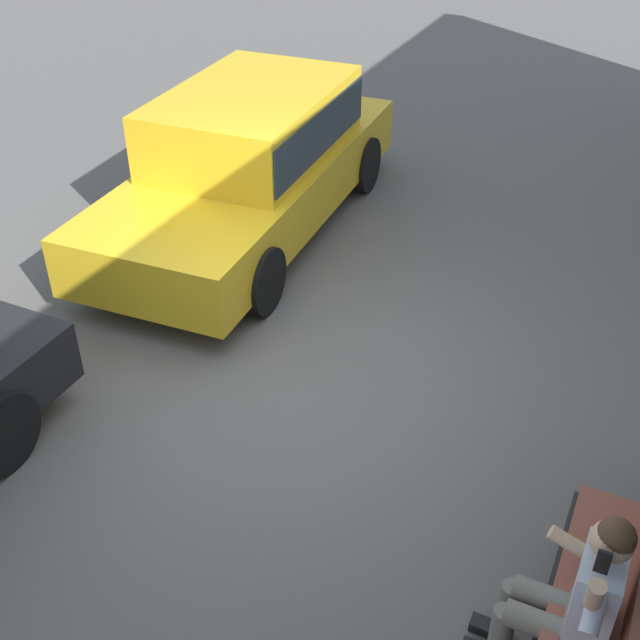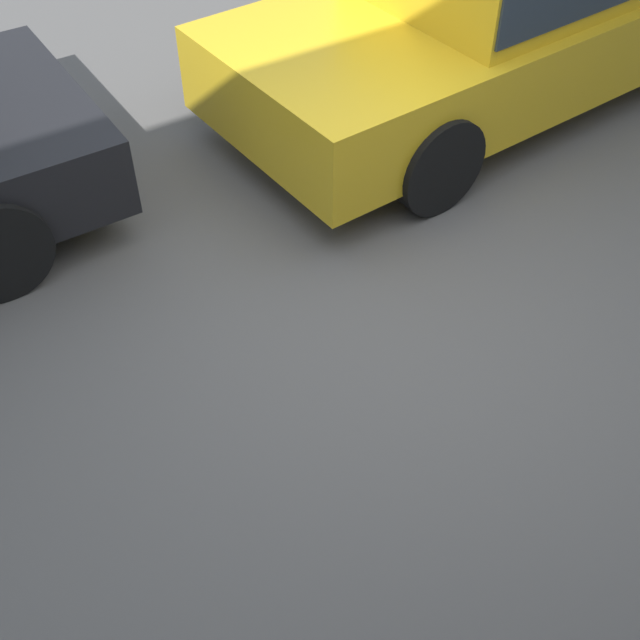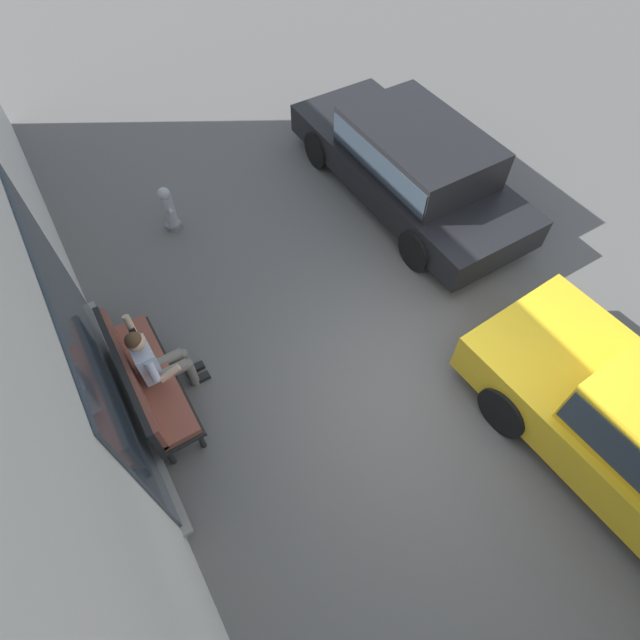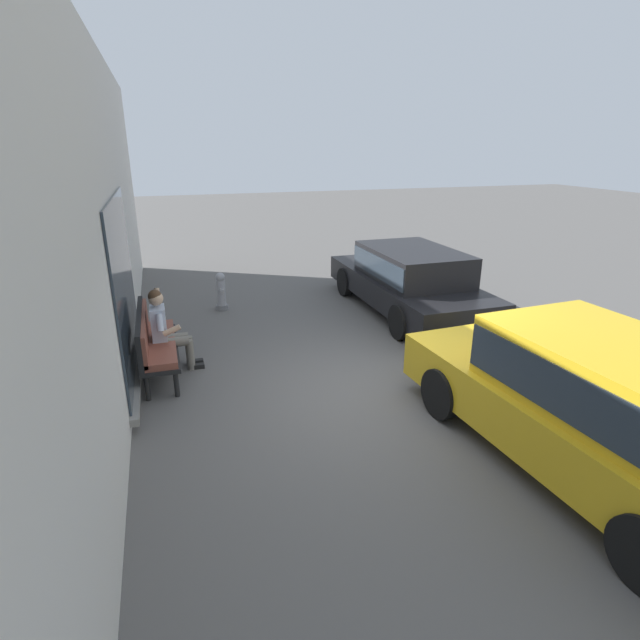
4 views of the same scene
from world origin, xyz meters
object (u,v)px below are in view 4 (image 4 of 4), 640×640
Objects in this scene: bench at (152,340)px; person_on_phone at (166,329)px; fire_hydrant at (221,292)px; parked_car_mid at (409,277)px; parked_car_near at (597,401)px.

person_on_phone is (0.06, -0.22, 0.13)m from bench.
fire_hydrant is (2.85, -1.39, -0.17)m from bench.
person_on_phone is 1.63× the size of fire_hydrant.
bench is 0.42× the size of parked_car_mid.
parked_car_near reaches higher than parked_car_mid.
person_on_phone is at bearing 157.27° from fire_hydrant.
bench is at bearing 105.65° from person_on_phone.
bench is 5.34m from parked_car_mid.
person_on_phone is at bearing 106.30° from parked_car_mid.
person_on_phone is 0.28× the size of parked_car_mid.
person_on_phone is 0.28× the size of parked_car_near.
parked_car_near is 5.51m from parked_car_mid.
parked_car_mid is 3.99m from fire_hydrant.
parked_car_near is at bearing 173.24° from parked_car_mid.
person_on_phone is at bearing 46.45° from parked_car_near.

